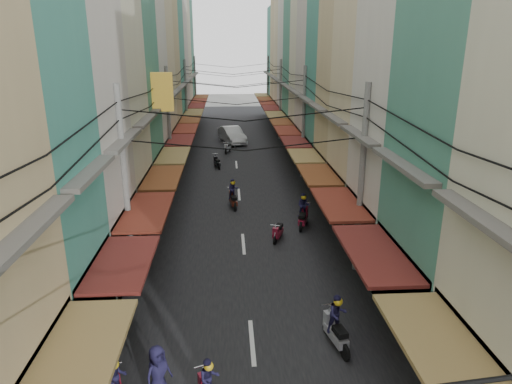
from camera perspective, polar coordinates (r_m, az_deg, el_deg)
name	(u,v)px	position (r m, az deg, el deg)	size (l,w,h in m)	color
ground	(249,310)	(17.89, -0.86, -14.50)	(160.00, 160.00, 0.00)	slate
road	(237,171)	(36.37, -2.40, 2.64)	(10.00, 80.00, 0.02)	black
sidewalk_left	(155,172)	(36.82, -12.57, 2.44)	(3.00, 80.00, 0.06)	gray
sidewalk_right	(318,169)	(37.07, 7.71, 2.81)	(3.00, 80.00, 0.06)	gray
building_row_left	(114,42)	(32.46, -17.30, 17.50)	(7.80, 67.67, 23.70)	beige
building_row_right	(355,48)	(32.68, 12.22, 17.23)	(7.80, 68.98, 22.59)	#3C8474
utility_poles	(237,93)	(30.25, -2.34, 12.22)	(10.20, 66.13, 8.20)	gray
white_car	(232,143)	(47.10, -2.99, 6.15)	(5.81, 2.28, 2.05)	silver
bicycle	(430,308)	(19.18, 20.87, -13.38)	(0.67, 1.80, 1.23)	black
moving_scooters	(251,242)	(22.13, -0.63, -6.21)	(7.70, 33.21, 1.94)	black
parked_scooters	(377,343)	(15.87, 14.86, -17.81)	(13.29, 12.25, 1.01)	black
pedestrians	(154,272)	(18.71, -12.69, -9.77)	(12.89, 20.12, 2.16)	black
traffic_sign	(399,268)	(17.55, 17.46, -9.00)	(0.10, 0.58, 2.63)	gray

